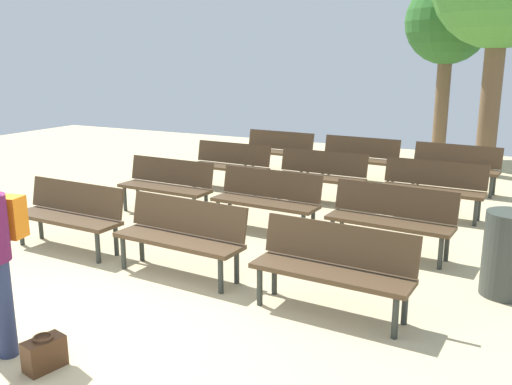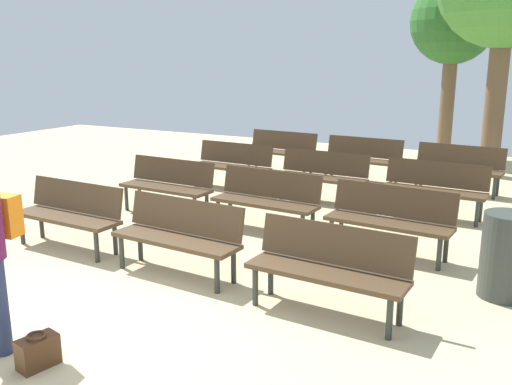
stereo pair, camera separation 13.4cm
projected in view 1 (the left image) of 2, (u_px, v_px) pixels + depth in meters
ground_plane at (81, 331)px, 5.15m from camera, size 24.00×24.00×0.00m
bench_r0_c0 at (70, 212)px, 7.27m from camera, size 1.62×0.54×0.87m
bench_r0_c1 at (181, 233)px, 6.41m from camera, size 1.63×0.58×0.87m
bench_r0_c2 at (334, 264)px, 5.45m from camera, size 1.62×0.56×0.87m
bench_r1_c0 at (167, 183)px, 8.95m from camera, size 1.62×0.54×0.87m
bench_r1_c1 at (267, 197)px, 8.05m from camera, size 1.62×0.57×0.87m
bench_r1_c2 at (391, 216)px, 7.10m from camera, size 1.63×0.60×0.87m
bench_r2_c0 at (230, 163)px, 10.64m from camera, size 1.62×0.55×0.87m
bench_r2_c1 at (321, 173)px, 9.71m from camera, size 1.61×0.53×0.87m
bench_r2_c2 at (433, 185)px, 8.79m from camera, size 1.62×0.55×0.87m
bench_r3_c0 at (278, 149)px, 12.31m from camera, size 1.63×0.58×0.87m
bench_r3_c1 at (359, 156)px, 11.39m from camera, size 1.62×0.57×0.87m
bench_r3_c2 at (455, 165)px, 10.44m from camera, size 1.63×0.61×0.87m
tree_1 at (448, 24)px, 13.53m from camera, size 2.06×2.06×4.36m
handbag at (44, 353)px, 4.51m from camera, size 0.24×0.35×0.29m
trash_bin at (508, 254)px, 5.85m from camera, size 0.51×0.51×0.91m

